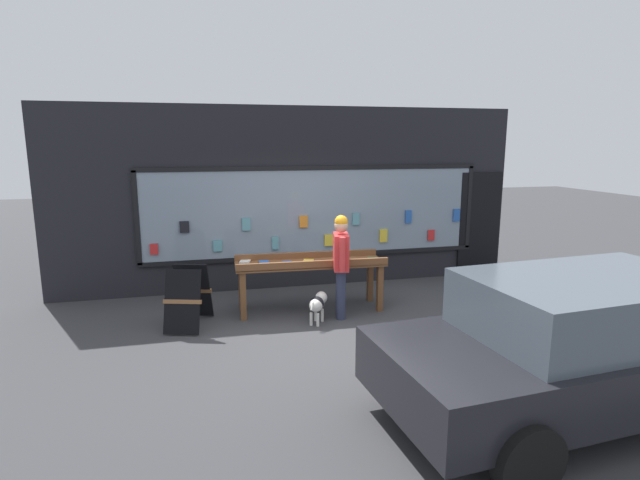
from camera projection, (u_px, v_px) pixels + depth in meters
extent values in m
plane|color=#38383A|center=(324.00, 330.00, 7.27)|extent=(40.00, 40.00, 0.00)
cube|color=black|center=(292.00, 198.00, 9.23)|extent=(8.66, 0.20, 3.33)
cube|color=gray|center=(316.00, 212.00, 9.25)|extent=(6.29, 0.03, 1.64)
cube|color=black|center=(316.00, 168.00, 9.10)|extent=(6.37, 0.06, 0.08)
cube|color=black|center=(316.00, 255.00, 9.41)|extent=(6.37, 0.06, 0.08)
cube|color=black|center=(137.00, 218.00, 8.52)|extent=(0.08, 0.06, 1.64)
cube|color=black|center=(468.00, 207.00, 9.99)|extent=(0.08, 0.06, 1.64)
cube|color=red|center=(154.00, 249.00, 8.64)|extent=(0.14, 0.03, 0.19)
cube|color=black|center=(184.00, 227.00, 8.70)|extent=(0.16, 0.03, 0.20)
cube|color=#5999A5|center=(218.00, 246.00, 8.90)|extent=(0.16, 0.03, 0.20)
cube|color=#5999A5|center=(246.00, 224.00, 8.95)|extent=(0.15, 0.03, 0.23)
cube|color=#5999A5|center=(275.00, 243.00, 9.14)|extent=(0.12, 0.03, 0.24)
cube|color=orange|center=(304.00, 221.00, 9.19)|extent=(0.15, 0.03, 0.22)
cube|color=yellow|center=(329.00, 240.00, 9.37)|extent=(0.17, 0.03, 0.22)
cube|color=#5999A5|center=(356.00, 219.00, 9.42)|extent=(0.13, 0.03, 0.23)
cube|color=yellow|center=(383.00, 236.00, 9.62)|extent=(0.15, 0.03, 0.25)
cube|color=#2659B2|center=(408.00, 217.00, 9.67)|extent=(0.12, 0.03, 0.25)
cube|color=red|center=(431.00, 235.00, 9.86)|extent=(0.14, 0.03, 0.21)
cube|color=#2659B2|center=(457.00, 215.00, 9.91)|extent=(0.14, 0.03, 0.25)
cube|color=black|center=(479.00, 224.00, 10.12)|extent=(0.90, 0.04, 2.10)
cube|color=brown|center=(243.00, 296.00, 7.60)|extent=(0.09, 0.09, 0.75)
cube|color=brown|center=(380.00, 288.00, 8.02)|extent=(0.09, 0.09, 0.75)
cube|color=brown|center=(242.00, 286.00, 8.12)|extent=(0.09, 0.09, 0.75)
cube|color=brown|center=(370.00, 280.00, 8.53)|extent=(0.09, 0.09, 0.75)
cube|color=brown|center=(310.00, 264.00, 7.99)|extent=(2.41, 0.81, 0.04)
cube|color=brown|center=(314.00, 265.00, 7.67)|extent=(2.38, 0.17, 0.12)
cube|color=brown|center=(307.00, 256.00, 8.29)|extent=(2.38, 0.17, 0.12)
cube|color=silver|center=(245.00, 262.00, 7.99)|extent=(0.20, 0.23, 0.03)
cube|color=#2659B2|center=(264.00, 263.00, 7.91)|extent=(0.17, 0.24, 0.03)
cube|color=#2659B2|center=(288.00, 263.00, 7.92)|extent=(0.17, 0.20, 0.02)
cube|color=yellow|center=(308.00, 261.00, 8.04)|extent=(0.21, 0.24, 0.02)
cube|color=#2659B2|center=(330.00, 262.00, 7.97)|extent=(0.16, 0.20, 0.02)
cube|color=#5999A5|center=(356.00, 263.00, 7.92)|extent=(0.19, 0.24, 0.02)
cube|color=#338C4C|center=(373.00, 259.00, 8.17)|extent=(0.19, 0.25, 0.02)
cylinder|color=#2D334C|center=(341.00, 295.00, 7.64)|extent=(0.14, 0.14, 0.77)
cylinder|color=#2D334C|center=(340.00, 292.00, 7.79)|extent=(0.14, 0.14, 0.77)
cube|color=red|center=(341.00, 252.00, 7.59)|extent=(0.31, 0.47, 0.55)
cylinder|color=red|center=(342.00, 255.00, 7.31)|extent=(0.09, 0.09, 0.52)
cylinder|color=red|center=(340.00, 247.00, 7.86)|extent=(0.09, 0.09, 0.52)
sphere|color=tan|center=(341.00, 226.00, 7.51)|extent=(0.21, 0.21, 0.21)
sphere|color=orange|center=(341.00, 222.00, 7.50)|extent=(0.20, 0.20, 0.20)
ellipsoid|color=white|center=(317.00, 304.00, 7.47)|extent=(0.36, 0.40, 0.21)
ellipsoid|color=black|center=(317.00, 304.00, 7.46)|extent=(0.30, 0.29, 0.22)
sphere|color=white|center=(321.00, 298.00, 7.65)|extent=(0.19, 0.19, 0.19)
cylinder|color=white|center=(312.00, 306.00, 7.27)|extent=(0.08, 0.09, 0.12)
cylinder|color=white|center=(322.00, 315.00, 7.58)|extent=(0.04, 0.04, 0.20)
cylinder|color=white|center=(316.00, 315.00, 7.62)|extent=(0.04, 0.04, 0.20)
cylinder|color=white|center=(318.00, 320.00, 7.39)|extent=(0.04, 0.04, 0.20)
cylinder|color=white|center=(311.00, 319.00, 7.43)|extent=(0.04, 0.04, 0.20)
cube|color=black|center=(182.00, 302.00, 7.08)|extent=(0.57, 0.43, 0.89)
cube|color=brown|center=(182.00, 302.00, 7.08)|extent=(0.54, 0.21, 0.07)
cube|color=black|center=(194.00, 290.00, 7.61)|extent=(0.57, 0.43, 0.89)
cube|color=brown|center=(194.00, 290.00, 7.61)|extent=(0.54, 0.21, 0.07)
cube|color=black|center=(586.00, 357.00, 4.98)|extent=(4.40, 2.04, 0.55)
cube|color=#4C5660|center=(592.00, 304.00, 4.88)|extent=(2.51, 1.69, 0.56)
cylinder|color=black|center=(617.00, 335.00, 6.27)|extent=(0.61, 0.23, 0.60)
cylinder|color=black|center=(528.00, 460.00, 3.81)|extent=(0.61, 0.23, 0.60)
cylinder|color=black|center=(417.00, 366.00, 5.40)|extent=(0.61, 0.23, 0.60)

